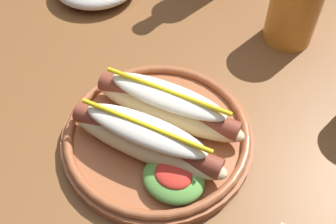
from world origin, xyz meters
name	(u,v)px	position (x,y,z in m)	size (l,w,h in m)	color
dining_table	(222,156)	(0.00, 0.00, 0.63)	(1.15, 0.88, 0.74)	brown
hot_dog_plate	(158,132)	(-0.07, -0.09, 0.77)	(0.25, 0.25, 0.08)	#9E5633
extra_cup	(295,7)	(0.02, 0.20, 0.80)	(0.08, 0.08, 0.12)	orange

